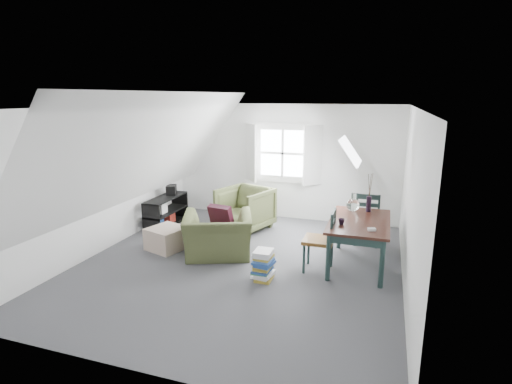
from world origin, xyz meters
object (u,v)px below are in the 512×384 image
(ottoman, at_px, (167,238))
(dining_chair_near, at_px, (321,239))
(armchair_near, at_px, (218,255))
(armchair_far, at_px, (245,229))
(dining_table, at_px, (359,226))
(dining_chair_far, at_px, (367,217))
(media_shelf, at_px, (165,213))
(magazine_stack, at_px, (263,265))

(ottoman, height_order, dining_chair_near, dining_chair_near)
(armchair_near, distance_m, armchair_far, 1.47)
(armchair_near, distance_m, dining_table, 2.40)
(dining_table, relative_size, dining_chair_near, 1.55)
(ottoman, relative_size, dining_table, 0.38)
(ottoman, relative_size, dining_chair_far, 0.59)
(armchair_near, xyz_separation_m, ottoman, (-0.99, -0.00, 0.20))
(dining_table, relative_size, dining_chair_far, 1.54)
(dining_chair_near, height_order, media_shelf, dining_chair_near)
(armchair_far, height_order, ottoman, armchair_far)
(ottoman, height_order, media_shelf, media_shelf)
(armchair_far, relative_size, dining_chair_near, 0.97)
(armchair_far, height_order, magazine_stack, magazine_stack)
(dining_chair_near, bearing_deg, dining_chair_far, 148.59)
(dining_chair_near, height_order, magazine_stack, dining_chair_near)
(armchair_near, distance_m, dining_chair_near, 1.83)
(ottoman, xyz_separation_m, magazine_stack, (1.99, -0.63, 0.03))
(dining_chair_near, bearing_deg, armchair_near, -99.36)
(ottoman, bearing_deg, dining_chair_near, -1.02)
(armchair_far, xyz_separation_m, dining_chair_near, (1.80, -1.52, 0.51))
(dining_chair_far, bearing_deg, armchair_far, 17.96)
(ottoman, xyz_separation_m, dining_chair_far, (3.36, 1.34, 0.32))
(dining_table, xyz_separation_m, dining_chair_near, (-0.53, -0.37, -0.15))
(armchair_near, relative_size, dining_chair_far, 1.13)
(dining_chair_near, bearing_deg, media_shelf, -116.89)
(dining_chair_far, bearing_deg, magazine_stack, 76.34)
(armchair_near, bearing_deg, dining_chair_far, -172.21)
(armchair_far, bearing_deg, armchair_near, -69.01)
(armchair_near, bearing_deg, dining_table, 166.17)
(dining_chair_near, distance_m, media_shelf, 3.67)
(dining_chair_near, distance_m, magazine_stack, 0.99)
(dining_chair_far, height_order, media_shelf, dining_chair_far)
(magazine_stack, bearing_deg, armchair_far, 116.43)
(dining_chair_near, xyz_separation_m, media_shelf, (-3.46, 1.21, -0.24))
(ottoman, bearing_deg, dining_table, 5.54)
(dining_table, bearing_deg, dining_chair_far, 88.14)
(armchair_far, relative_size, magazine_stack, 2.14)
(ottoman, xyz_separation_m, dining_table, (3.28, 0.32, 0.47))
(armchair_far, xyz_separation_m, media_shelf, (-1.66, -0.31, 0.27))
(armchair_near, bearing_deg, armchair_far, -110.12)
(armchair_far, bearing_deg, dining_chair_near, -20.78)
(armchair_far, xyz_separation_m, dining_table, (2.33, -1.15, 0.66))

